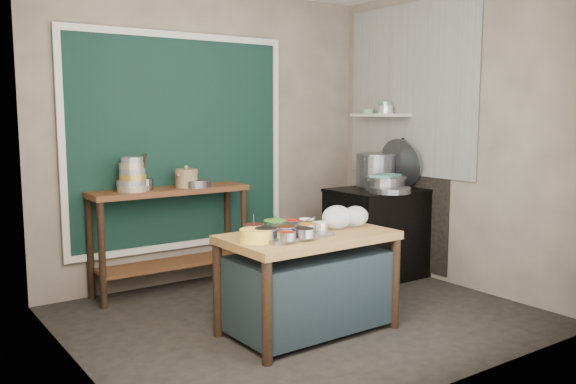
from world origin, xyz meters
TOP-DOWN VIEW (x-y plane):
  - floor at (0.00, 0.00)m, footprint 3.50×3.00m
  - back_wall at (0.00, 1.51)m, footprint 3.50×0.02m
  - left_wall at (-1.76, 0.00)m, footprint 0.02×3.00m
  - right_wall at (1.76, 0.00)m, footprint 0.02×3.00m
  - curtain_panel at (-0.35, 1.47)m, footprint 2.10×0.02m
  - curtain_frame at (-0.35, 1.46)m, footprint 2.22×0.03m
  - tile_panel at (1.74, 0.55)m, footprint 0.02×1.70m
  - soot_patch at (1.74, 0.65)m, footprint 0.01×1.30m
  - wall_shelf at (1.63, 0.85)m, footprint 0.22×0.70m
  - prep_table at (-0.17, -0.30)m, footprint 1.26×0.74m
  - back_counter at (-0.55, 1.28)m, footprint 1.45×0.40m
  - stove_block at (1.35, 0.55)m, footprint 0.90×0.68m
  - stove_top at (1.35, 0.55)m, footprint 0.92×0.69m
  - condiment_tray at (-0.34, -0.31)m, footprint 0.56×0.41m
  - condiment_bowls at (-0.36, -0.29)m, footprint 0.62×0.48m
  - yellow_basin at (-0.63, -0.33)m, footprint 0.23×0.23m
  - saucepan at (0.27, -0.20)m, footprint 0.23×0.23m
  - plastic_bag_a at (0.11, -0.29)m, footprint 0.28×0.25m
  - plastic_bag_b at (0.29, -0.30)m, footprint 0.27×0.26m
  - bowl_stack at (-0.91, 1.25)m, footprint 0.27×0.27m
  - utensil_cup at (-0.79, 1.29)m, footprint 0.19×0.19m
  - ceramic_crock at (-0.39, 1.25)m, footprint 0.29×0.29m
  - wide_bowl at (-0.31, 1.21)m, footprint 0.32×0.32m
  - stock_pot at (1.48, 0.74)m, footprint 0.49×0.49m
  - pot_lid at (1.64, 0.55)m, footprint 0.17×0.51m
  - steamer at (1.32, 0.43)m, footprint 0.49×0.49m
  - green_cloth at (1.32, 0.43)m, footprint 0.34×0.31m
  - shallow_pan at (1.23, 0.28)m, footprint 0.50×0.50m
  - shelf_bowl_stack at (1.63, 0.77)m, footprint 0.15×0.15m
  - shelf_bowl_green at (1.63, 1.03)m, footprint 0.16×0.16m

SIDE VIEW (x-z plane):
  - floor at x=0.00m, z-range -0.02..0.00m
  - prep_table at x=-0.17m, z-range 0.00..0.75m
  - stove_block at x=1.35m, z-range 0.00..0.85m
  - back_counter at x=-0.55m, z-range 0.00..0.95m
  - soot_patch at x=1.74m, z-range 0.05..1.35m
  - condiment_tray at x=-0.34m, z-range 0.75..0.77m
  - yellow_basin at x=-0.63m, z-range 0.75..0.84m
  - condiment_bowls at x=-0.36m, z-range 0.77..0.84m
  - saucepan at x=0.27m, z-range 0.75..0.87m
  - plastic_bag_b at x=0.29m, z-range 0.75..0.91m
  - plastic_bag_a at x=0.11m, z-range 0.75..0.93m
  - stove_top at x=1.35m, z-range 0.85..0.88m
  - shallow_pan at x=1.23m, z-range 0.88..0.93m
  - steamer at x=1.32m, z-range 0.88..1.01m
  - wide_bowl at x=-0.31m, z-range 0.95..1.02m
  - utensil_cup at x=-0.79m, z-range 0.95..1.05m
  - green_cloth at x=1.32m, z-range 1.01..1.03m
  - ceramic_crock at x=-0.39m, z-range 0.95..1.10m
  - stock_pot at x=1.48m, z-range 0.88..1.21m
  - bowl_stack at x=-0.91m, z-range 0.93..1.23m
  - pot_lid at x=1.64m, z-range 0.88..1.37m
  - curtain_panel at x=-0.35m, z-range 0.40..2.30m
  - curtain_frame at x=-0.35m, z-range 0.34..2.36m
  - back_wall at x=0.00m, z-range 0.00..2.80m
  - left_wall at x=-1.76m, z-range 0.00..2.80m
  - right_wall at x=1.76m, z-range 0.00..2.80m
  - wall_shelf at x=1.63m, z-range 1.59..1.61m
  - shelf_bowl_green at x=1.63m, z-range 1.61..1.66m
  - shelf_bowl_stack at x=1.63m, z-range 1.61..1.73m
  - tile_panel at x=1.74m, z-range 1.00..2.70m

